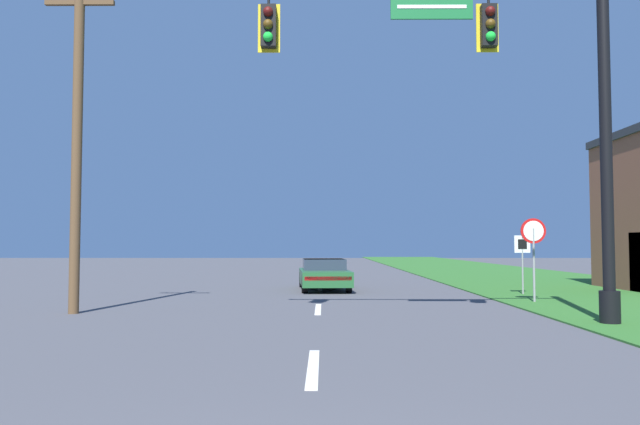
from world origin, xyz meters
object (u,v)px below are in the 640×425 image
Objects in this scene: stop_sign at (533,241)px; route_sign_post at (522,251)px; utility_pole_near at (77,133)px; car_ahead at (324,274)px; signal_mast at (514,97)px.

stop_sign is 1.23× the size of route_sign_post.
stop_sign is at bearing 12.88° from utility_pole_near.
utility_pole_near is (-12.67, -2.90, 2.76)m from stop_sign.
car_ahead is 0.52× the size of utility_pole_near.
utility_pole_near is (-6.37, -8.40, 4.02)m from car_ahead.
signal_mast is 9.20m from route_sign_post.
stop_sign is 0.28× the size of utility_pole_near.
utility_pole_near is at bearing -167.12° from stop_sign.
utility_pole_near reaches higher than route_sign_post.
stop_sign is at bearing -101.57° from route_sign_post.
utility_pole_near is (-10.58, 2.17, -0.40)m from signal_mast.
signal_mast is at bearing -112.39° from stop_sign.
car_ahead is 11.28m from utility_pole_near.
signal_mast is 0.99× the size of utility_pole_near.
route_sign_post is (6.91, -2.51, 0.92)m from car_ahead.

